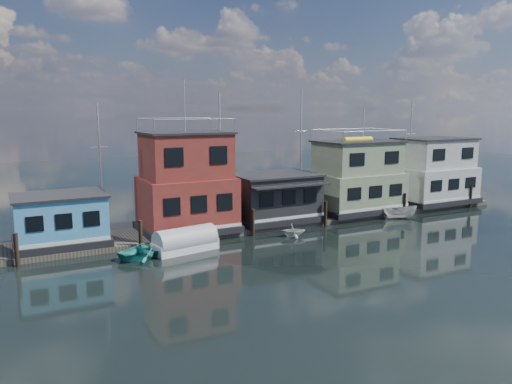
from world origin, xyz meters
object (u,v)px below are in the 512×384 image
houseboat_white (433,172)px  houseboat_red (186,184)px  houseboat_green (357,178)px  dinghy_teal (149,250)px  motorboat (399,212)px  houseboat_blue (60,220)px  houseboat_dark (274,197)px  dinghy_white (293,230)px  tarp_runabout (185,242)px

houseboat_white → houseboat_red: bearing=-180.0°
houseboat_green → dinghy_teal: houseboat_green is taller
dinghy_teal → motorboat: bearing=-104.8°
houseboat_blue → dinghy_teal: houseboat_blue is taller
houseboat_red → houseboat_dark: bearing=-0.1°
houseboat_red → dinghy_white: houseboat_red is taller
houseboat_red → motorboat: houseboat_red is taller
houseboat_dark → dinghy_teal: (-12.35, -4.42, -1.97)m
houseboat_red → houseboat_white: 27.01m
houseboat_blue → motorboat: houseboat_blue is taller
houseboat_red → dinghy_teal: 7.21m
houseboat_dark → tarp_runabout: houseboat_dark is taller
houseboat_red → houseboat_dark: houseboat_red is taller
houseboat_blue → motorboat: bearing=-6.8°
houseboat_dark → houseboat_green: houseboat_green is taller
dinghy_teal → houseboat_red: bearing=-61.6°
houseboat_blue → houseboat_green: size_ratio=0.76×
houseboat_blue → houseboat_white: houseboat_white is taller
houseboat_red → houseboat_dark: 8.18m
houseboat_green → houseboat_blue: bearing=-180.0°
houseboat_red → houseboat_green: bearing=0.0°
houseboat_green → motorboat: size_ratio=2.63×
houseboat_red → tarp_runabout: (-1.75, -4.47, -3.41)m
houseboat_green → motorboat: (2.28, -3.44, -2.93)m
houseboat_blue → houseboat_dark: (17.50, -0.02, 0.21)m
houseboat_blue → dinghy_white: bearing=-15.0°
tarp_runabout → dinghy_teal: size_ratio=1.12×
houseboat_blue → houseboat_red: (9.50, 0.00, 1.90)m
houseboat_blue → tarp_runabout: (7.75, -4.47, -1.51)m
houseboat_white → tarp_runabout: 29.24m
houseboat_blue → houseboat_white: bearing=0.0°
houseboat_dark → houseboat_white: 19.03m
dinghy_teal → houseboat_dark: bearing=-87.5°
houseboat_blue → motorboat: 29.03m
houseboat_blue → dinghy_white: houseboat_blue is taller
houseboat_blue → houseboat_dark: 17.50m
houseboat_green → dinghy_white: bearing=-155.4°
houseboat_dark → motorboat: (11.28, -3.42, -1.80)m
houseboat_blue → houseboat_green: bearing=0.0°
houseboat_red → motorboat: (19.28, -3.44, -3.49)m
houseboat_blue → dinghy_white: 17.38m
houseboat_red → houseboat_dark: size_ratio=1.60×
houseboat_red → dinghy_teal: houseboat_red is taller
houseboat_red → houseboat_green: (17.00, 0.00, -0.55)m
houseboat_blue → dinghy_teal: (5.15, -4.44, -1.76)m
houseboat_white → dinghy_teal: (-31.35, -4.44, -3.09)m
houseboat_green → houseboat_white: 10.00m
houseboat_dark → dinghy_white: size_ratio=3.74×
dinghy_teal → houseboat_blue: bearing=32.0°
motorboat → dinghy_white: (-12.08, -1.04, -0.10)m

